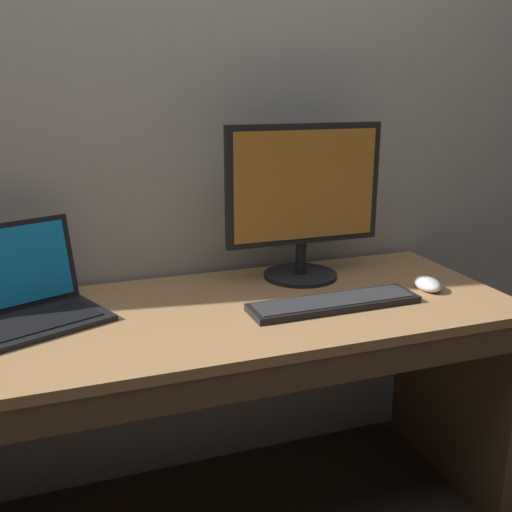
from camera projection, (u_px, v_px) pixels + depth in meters
desk at (209, 382)px, 1.66m from camera, size 1.72×0.65×0.71m
laptop_black at (33, 303)px, 1.53m from camera, size 0.39×0.36×0.24m
external_monitor at (304, 198)px, 1.81m from camera, size 0.50×0.23×0.48m
wired_keyboard at (334, 303)px, 1.64m from camera, size 0.49×0.13×0.02m
computer_mouse at (428, 284)px, 1.76m from camera, size 0.08×0.11×0.04m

